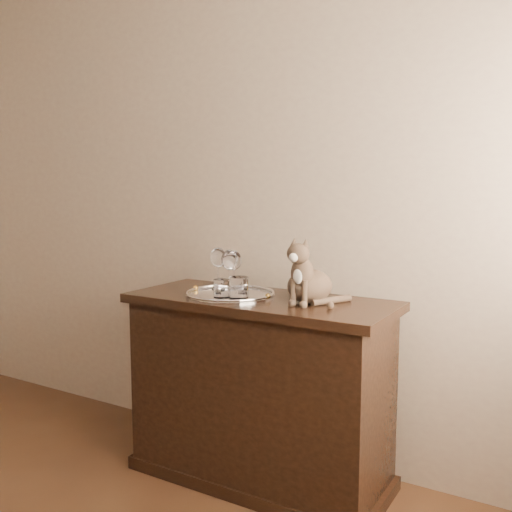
{
  "coord_description": "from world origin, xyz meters",
  "views": [
    {
      "loc": [
        1.86,
        -0.2,
        1.34
      ],
      "look_at": [
        0.57,
        1.95,
        1.03
      ],
      "focal_mm": 40.0,
      "sensor_mm": 36.0,
      "label": 1
    }
  ],
  "objects_px": {
    "wine_glass_d": "(229,271)",
    "tumbler_b": "(222,289)",
    "wine_glass_b": "(234,271)",
    "sideboard": "(260,390)",
    "wine_glass_a": "(218,268)",
    "cat": "(310,270)",
    "tray": "(230,295)",
    "tumbler_a": "(239,288)"
  },
  "relations": [
    {
      "from": "cat",
      "to": "tumbler_b",
      "type": "bearing_deg",
      "value": -157.8
    },
    {
      "from": "wine_glass_b",
      "to": "tumbler_b",
      "type": "xyz_separation_m",
      "value": [
        0.03,
        -0.15,
        -0.06
      ]
    },
    {
      "from": "tray",
      "to": "wine_glass_a",
      "type": "distance_m",
      "value": 0.18
    },
    {
      "from": "tray",
      "to": "tumbler_a",
      "type": "distance_m",
      "value": 0.12
    },
    {
      "from": "wine_glass_d",
      "to": "tumbler_b",
      "type": "height_order",
      "value": "wine_glass_d"
    },
    {
      "from": "sideboard",
      "to": "wine_glass_a",
      "type": "xyz_separation_m",
      "value": [
        -0.26,
        0.05,
        0.53
      ]
    },
    {
      "from": "tumbler_a",
      "to": "tumbler_b",
      "type": "relative_size",
      "value": 1.18
    },
    {
      "from": "tumbler_b",
      "to": "cat",
      "type": "xyz_separation_m",
      "value": [
        0.36,
        0.14,
        0.09
      ]
    },
    {
      "from": "wine_glass_d",
      "to": "cat",
      "type": "relative_size",
      "value": 0.69
    },
    {
      "from": "wine_glass_a",
      "to": "tumbler_b",
      "type": "distance_m",
      "value": 0.22
    },
    {
      "from": "tray",
      "to": "wine_glass_d",
      "type": "xyz_separation_m",
      "value": [
        -0.03,
        0.03,
        0.1
      ]
    },
    {
      "from": "sideboard",
      "to": "wine_glass_a",
      "type": "height_order",
      "value": "wine_glass_a"
    },
    {
      "from": "tray",
      "to": "wine_glass_a",
      "type": "xyz_separation_m",
      "value": [
        -0.12,
        0.08,
        0.1
      ]
    },
    {
      "from": "tray",
      "to": "tumbler_b",
      "type": "bearing_deg",
      "value": -81.7
    },
    {
      "from": "tray",
      "to": "tumbler_b",
      "type": "distance_m",
      "value": 0.1
    },
    {
      "from": "tray",
      "to": "wine_glass_a",
      "type": "relative_size",
      "value": 2.02
    },
    {
      "from": "sideboard",
      "to": "cat",
      "type": "bearing_deg",
      "value": 4.36
    },
    {
      "from": "sideboard",
      "to": "wine_glass_d",
      "type": "distance_m",
      "value": 0.56
    },
    {
      "from": "tumbler_b",
      "to": "sideboard",
      "type": "bearing_deg",
      "value": 43.9
    },
    {
      "from": "tumbler_b",
      "to": "cat",
      "type": "relative_size",
      "value": 0.28
    },
    {
      "from": "wine_glass_a",
      "to": "wine_glass_d",
      "type": "distance_m",
      "value": 0.1
    },
    {
      "from": "wine_glass_a",
      "to": "wine_glass_b",
      "type": "relative_size",
      "value": 1.04
    },
    {
      "from": "cat",
      "to": "tumbler_a",
      "type": "bearing_deg",
      "value": -156.25
    },
    {
      "from": "wine_glass_b",
      "to": "wine_glass_d",
      "type": "height_order",
      "value": "wine_glass_d"
    },
    {
      "from": "tumbler_b",
      "to": "cat",
      "type": "height_order",
      "value": "cat"
    },
    {
      "from": "tumbler_a",
      "to": "cat",
      "type": "distance_m",
      "value": 0.32
    },
    {
      "from": "wine_glass_a",
      "to": "tumbler_b",
      "type": "height_order",
      "value": "wine_glass_a"
    },
    {
      "from": "wine_glass_a",
      "to": "tray",
      "type": "bearing_deg",
      "value": -32.98
    },
    {
      "from": "tray",
      "to": "sideboard",
      "type": "bearing_deg",
      "value": 12.37
    },
    {
      "from": "wine_glass_a",
      "to": "wine_glass_b",
      "type": "bearing_deg",
      "value": -9.13
    },
    {
      "from": "wine_glass_b",
      "to": "wine_glass_d",
      "type": "bearing_deg",
      "value": -107.38
    },
    {
      "from": "tray",
      "to": "cat",
      "type": "relative_size",
      "value": 1.41
    },
    {
      "from": "wine_glass_b",
      "to": "wine_glass_d",
      "type": "relative_size",
      "value": 0.97
    },
    {
      "from": "sideboard",
      "to": "tumbler_b",
      "type": "bearing_deg",
      "value": -136.1
    },
    {
      "from": "sideboard",
      "to": "tray",
      "type": "distance_m",
      "value": 0.45
    },
    {
      "from": "wine_glass_b",
      "to": "tray",
      "type": "bearing_deg",
      "value": -71.98
    },
    {
      "from": "tumbler_b",
      "to": "cat",
      "type": "distance_m",
      "value": 0.4
    },
    {
      "from": "wine_glass_a",
      "to": "tumbler_b",
      "type": "xyz_separation_m",
      "value": [
        0.13,
        -0.17,
        -0.06
      ]
    },
    {
      "from": "wine_glass_a",
      "to": "wine_glass_b",
      "type": "xyz_separation_m",
      "value": [
        0.1,
        -0.02,
        -0.0
      ]
    },
    {
      "from": "tray",
      "to": "wine_glass_d",
      "type": "relative_size",
      "value": 2.04
    },
    {
      "from": "wine_glass_b",
      "to": "cat",
      "type": "distance_m",
      "value": 0.39
    },
    {
      "from": "sideboard",
      "to": "tumbler_a",
      "type": "height_order",
      "value": "tumbler_a"
    }
  ]
}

